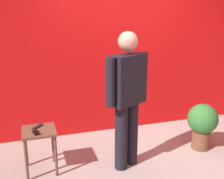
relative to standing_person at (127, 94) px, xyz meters
The scene contains 7 objects.
ground_plane 1.08m from the standing_person, 45.02° to the right, with size 12.00×12.00×0.00m, color #9E9991.
back_wall_red 1.43m from the standing_person, 75.66° to the left, with size 5.57×0.12×3.30m, color red.
standing_person is the anchor object (origin of this frame).
side_table 1.22m from the standing_person, 169.44° to the left, with size 0.41×0.41×0.56m.
cell_phone 1.19m from the standing_person, behind, with size 0.07×0.14×0.01m, color black.
tv_remote 1.20m from the standing_person, 165.38° to the left, with size 0.04×0.17×0.02m, color black.
potted_plant 1.35m from the standing_person, ahead, with size 0.44×0.44×0.69m.
Camera 1 is at (-1.47, -2.76, 1.98)m, focal length 44.58 mm.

